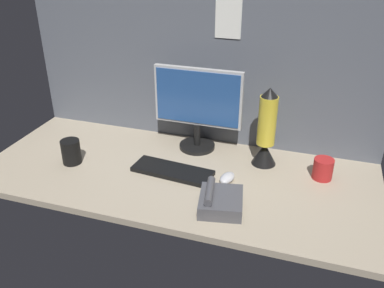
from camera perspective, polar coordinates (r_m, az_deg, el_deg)
The scene contains 9 objects.
ground_plane at distance 190.93cm, azimuth -2.04°, elevation -4.10°, with size 180.00×80.00×3.00cm, color tan.
cubicle_wall_back at distance 206.77cm, azimuth 1.35°, elevation 10.81°, with size 180.00×5.50×77.95cm.
monitor at distance 200.41cm, azimuth 0.81°, elevation 5.44°, with size 43.77×18.00×41.50cm.
keyboard at distance 188.15cm, azimuth -2.72°, elevation -3.75°, with size 37.00×13.00×2.00cm, color black.
mouse at distance 182.31cm, azimuth 4.91°, elevation -4.70°, with size 5.60×9.60×3.40cm, color silver.
mug_black_travel at distance 201.87cm, azimuth -16.43°, elevation -1.03°, with size 8.92×8.92×11.69cm.
mug_red_plastic at distance 191.29cm, azimuth 17.72°, elevation -3.30°, with size 8.79×8.79×9.53cm.
lava_lamp at distance 191.45cm, azimuth 10.25°, elevation 1.49°, with size 11.60×11.60×37.95cm.
desk_phone at distance 165.05cm, azimuth 3.90°, elevation -7.90°, with size 20.26×21.85×8.80cm.
Camera 1 is at (56.29, -152.14, 99.20)cm, focal length 38.43 mm.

